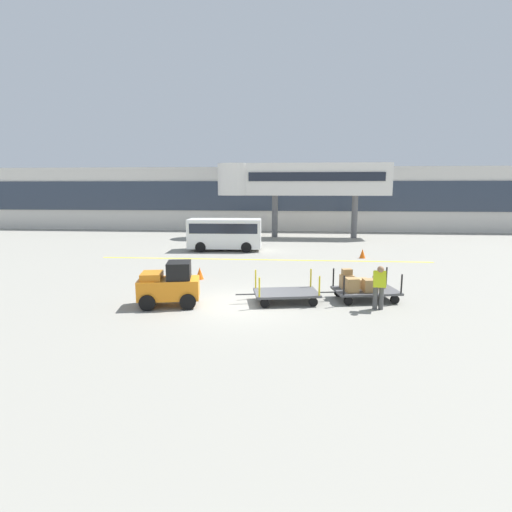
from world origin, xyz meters
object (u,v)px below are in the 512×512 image
at_px(baggage_tug, 170,285).
at_px(baggage_cart_middle, 362,286).
at_px(safety_cone_far, 200,273).
at_px(safety_cone_near, 362,254).
at_px(baggage_cart_lead, 286,293).
at_px(shuttle_van, 225,232).
at_px(baggage_handler, 379,285).

distance_m(baggage_tug, baggage_cart_middle, 7.05).
bearing_deg(baggage_tug, safety_cone_far, 88.56).
bearing_deg(safety_cone_near, baggage_cart_lead, -114.51).
bearing_deg(safety_cone_far, shuttle_van, 91.47).
bearing_deg(baggage_tug, baggage_handler, 0.85).
bearing_deg(baggage_cart_middle, baggage_handler, -74.78).
bearing_deg(shuttle_van, baggage_handler, -59.89).
height_order(baggage_handler, safety_cone_near, baggage_handler).
distance_m(shuttle_van, safety_cone_near, 9.00).
xyz_separation_m(shuttle_van, safety_cone_far, (0.22, -8.60, -0.96)).
distance_m(baggage_cart_middle, safety_cone_near, 9.33).
distance_m(baggage_handler, shuttle_van, 14.69).
height_order(baggage_cart_lead, safety_cone_far, baggage_cart_lead).
distance_m(baggage_tug, shuttle_van, 12.82).
relative_size(baggage_cart_lead, shuttle_van, 0.63).
distance_m(baggage_handler, safety_cone_far, 8.26).
height_order(baggage_cart_lead, baggage_handler, baggage_handler).
relative_size(baggage_handler, shuttle_van, 0.32).
relative_size(safety_cone_near, safety_cone_far, 1.00).
bearing_deg(baggage_handler, baggage_cart_lead, 168.33).
bearing_deg(safety_cone_near, safety_cone_far, -143.20).
bearing_deg(safety_cone_far, baggage_tug, -91.44).
bearing_deg(baggage_cart_lead, baggage_handler, -11.67).
bearing_deg(safety_cone_near, baggage_cart_middle, -99.97).
distance_m(baggage_tug, safety_cone_far, 4.24).
relative_size(baggage_tug, safety_cone_far, 4.12).
height_order(baggage_cart_lead, shuttle_van, shuttle_van).
height_order(safety_cone_near, safety_cone_far, same).
relative_size(baggage_tug, shuttle_van, 0.46).
distance_m(baggage_cart_middle, baggage_handler, 1.31).
height_order(baggage_cart_middle, shuttle_van, shuttle_van).
distance_m(baggage_tug, baggage_handler, 7.25).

